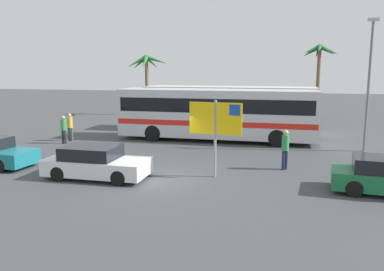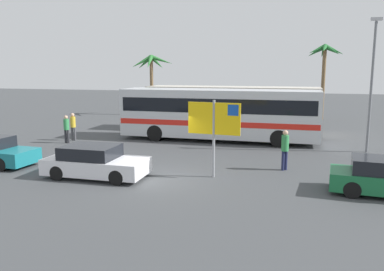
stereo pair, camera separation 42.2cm
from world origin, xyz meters
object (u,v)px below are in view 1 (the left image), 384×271
object	(u,v)px
bus_front_coach	(216,112)
pedestrian_by_bus	(285,146)
bus_rear_coach	(229,106)
car_white	(96,163)
pedestrian_near_sign	(64,127)
ferry_sign	(216,122)
pedestrian_crossing_lot	(70,125)

from	to	relation	value
bus_front_coach	pedestrian_by_bus	xyz separation A→B (m)	(4.23, -6.41, -0.72)
bus_rear_coach	car_white	xyz separation A→B (m)	(-3.49, -13.47, -1.15)
pedestrian_near_sign	pedestrian_by_bus	size ratio (longest dim) A/B	0.94
ferry_sign	pedestrian_by_bus	distance (m)	3.59
pedestrian_crossing_lot	pedestrian_near_sign	bearing A→B (deg)	0.15
car_white	pedestrian_by_bus	distance (m)	8.19
bus_front_coach	ferry_sign	xyz separation A→B (m)	(1.48, -8.33, 0.54)
ferry_sign	pedestrian_crossing_lot	world-z (taller)	ferry_sign
bus_rear_coach	pedestrian_by_bus	distance (m)	11.10
bus_rear_coach	pedestrian_near_sign	xyz separation A→B (m)	(-8.84, -7.14, -0.80)
car_white	pedestrian_crossing_lot	distance (m)	9.05
car_white	pedestrian_crossing_lot	bearing A→B (deg)	127.06
pedestrian_crossing_lot	pedestrian_by_bus	world-z (taller)	pedestrian_by_bus
car_white	pedestrian_crossing_lot	size ratio (longest dim) A/B	2.44
pedestrian_crossing_lot	pedestrian_by_bus	distance (m)	13.61
pedestrian_crossing_lot	car_white	bearing A→B (deg)	30.62
ferry_sign	pedestrian_by_bus	xyz separation A→B (m)	(2.76, 1.92, -1.26)
bus_rear_coach	pedestrian_near_sign	world-z (taller)	bus_rear_coach
bus_front_coach	car_white	size ratio (longest dim) A/B	2.89
bus_rear_coach	car_white	world-z (taller)	bus_rear_coach
bus_front_coach	ferry_sign	size ratio (longest dim) A/B	3.78
ferry_sign	pedestrian_near_sign	bearing A→B (deg)	158.57
pedestrian_near_sign	pedestrian_crossing_lot	bearing A→B (deg)	-172.73
car_white	bus_front_coach	bearing A→B (deg)	70.94
ferry_sign	car_white	distance (m)	5.23
pedestrian_near_sign	pedestrian_crossing_lot	world-z (taller)	pedestrian_crossing_lot
bus_front_coach	pedestrian_crossing_lot	distance (m)	9.10
bus_rear_coach	ferry_sign	size ratio (longest dim) A/B	3.78
bus_rear_coach	pedestrian_near_sign	size ratio (longest dim) A/B	7.21
bus_front_coach	ferry_sign	distance (m)	8.47
pedestrian_near_sign	pedestrian_crossing_lot	size ratio (longest dim) A/B	0.98
ferry_sign	bus_front_coach	bearing A→B (deg)	105.27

